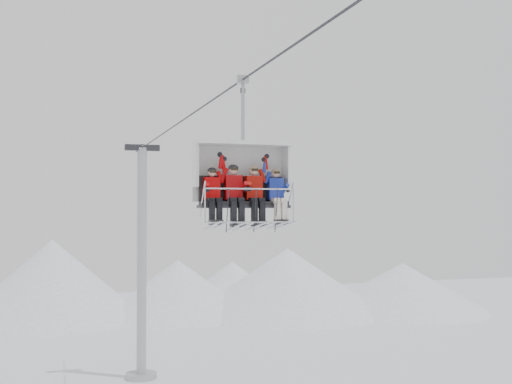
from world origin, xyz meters
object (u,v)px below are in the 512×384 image
object	(u,v)px
skier_center_left	(234,192)
skier_center_right	(255,192)
chairlift_carrier	(241,175)
skier_far_left	(213,193)
skier_far_right	(277,194)
lift_tower_right	(142,278)

from	to	relation	value
skier_center_left	skier_center_right	distance (m)	0.57
chairlift_carrier	skier_center_right	bearing A→B (deg)	-47.58
chairlift_carrier	skier_center_right	distance (m)	0.63
skier_far_left	chairlift_carrier	bearing A→B (deg)	19.70
chairlift_carrier	skier_far_left	xyz separation A→B (m)	(-0.88, -0.31, -0.52)
chairlift_carrier	skier_far_left	bearing A→B (deg)	-160.30
chairlift_carrier	skier_center_right	xyz separation A→B (m)	(0.28, -0.30, -0.48)
skier_center_left	skier_far_right	bearing A→B (deg)	-0.47
skier_far_left	skier_center_right	bearing A→B (deg)	0.44
skier_far_left	skier_far_right	distance (m)	1.78
lift_tower_right	skier_center_right	distance (m)	21.46
skier_center_right	skier_center_left	bearing A→B (deg)	179.87
skier_far_right	chairlift_carrier	bearing A→B (deg)	160.88
skier_far_right	skier_center_right	bearing A→B (deg)	179.23
chairlift_carrier	skier_far_left	world-z (taller)	chairlift_carrier
lift_tower_right	skier_center_right	world-z (taller)	lift_tower_right
skier_far_left	skier_center_left	size ratio (longest dim) A/B	0.96
skier_center_left	skier_center_right	xyz separation A→B (m)	(0.57, -0.00, -0.01)
skier_center_left	skier_far_left	bearing A→B (deg)	-179.01
chairlift_carrier	skier_center_left	size ratio (longest dim) A/B	2.26
skier_far_left	skier_center_right	size ratio (longest dim) A/B	0.97
lift_tower_right	skier_far_left	bearing A→B (deg)	-92.39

